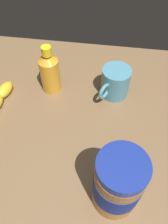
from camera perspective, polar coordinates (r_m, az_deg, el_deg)
name	(u,v)px	position (r cm, az deg, el deg)	size (l,w,h in cm)	color
ground_plane	(72,122)	(62.78, -3.02, -2.61)	(77.90, 67.40, 4.37)	brown
peanut_butter_jar	(118,184)	(44.11, 8.54, -17.58)	(9.26, 9.26, 16.23)	#B27238
honey_bottle	(50,72)	(64.38, -8.69, 10.05)	(5.51, 5.51, 14.72)	orange
coffee_mug	(115,82)	(64.22, 7.86, 7.47)	(8.42, 10.74, 8.64)	teal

